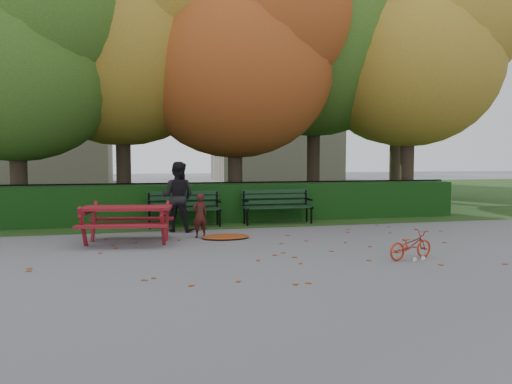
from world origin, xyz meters
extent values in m
plane|color=slate|center=(0.00, 0.00, 0.00)|extent=(90.00, 90.00, 0.00)
plane|color=#1B3C13|center=(0.00, 14.00, 0.01)|extent=(90.00, 90.00, 0.00)
cube|color=#ADA28A|center=(-9.00, 26.00, 7.50)|extent=(10.00, 7.00, 15.00)
cube|color=#ADA28A|center=(8.00, 28.00, 6.00)|extent=(9.00, 6.00, 12.00)
cube|color=black|center=(0.00, 4.50, 0.50)|extent=(13.00, 0.90, 1.00)
cube|color=black|center=(0.00, 5.30, 0.08)|extent=(14.00, 0.04, 0.04)
cube|color=black|center=(0.00, 5.30, 1.00)|extent=(14.00, 0.04, 0.04)
cylinder|color=black|center=(-3.00, 5.30, 0.50)|extent=(0.03, 0.03, 1.00)
cylinder|color=black|center=(0.00, 5.30, 0.50)|extent=(0.03, 0.03, 1.00)
cylinder|color=black|center=(3.00, 5.30, 0.50)|extent=(0.03, 0.03, 1.00)
cylinder|color=black|center=(6.50, 5.30, 0.50)|extent=(0.03, 0.03, 1.00)
cylinder|color=#2C2218|center=(-5.50, 5.80, 1.31)|extent=(0.44, 0.44, 2.62)
ellipsoid|color=#2D4F15|center=(-5.50, 5.80, 4.12)|extent=(5.60, 5.60, 5.04)
sphere|color=#2D4F15|center=(-4.52, 5.10, 5.38)|extent=(4.20, 4.20, 4.20)
cylinder|color=#2C2218|center=(-2.80, 7.00, 1.57)|extent=(0.44, 0.44, 3.15)
ellipsoid|color=olive|center=(-2.80, 7.00, 4.95)|extent=(6.40, 6.40, 5.76)
cylinder|color=#2C2218|center=(0.50, 6.20, 1.40)|extent=(0.44, 0.44, 2.80)
ellipsoid|color=#944517|center=(0.50, 6.20, 4.40)|extent=(6.00, 6.00, 5.40)
sphere|color=#944517|center=(1.55, 5.45, 5.75)|extent=(4.50, 4.50, 4.50)
cylinder|color=#2C2218|center=(3.50, 7.50, 1.75)|extent=(0.44, 0.44, 3.50)
ellipsoid|color=#2D4F15|center=(3.50, 7.50, 5.50)|extent=(6.80, 6.80, 6.12)
cylinder|color=#2C2218|center=(6.20, 6.00, 1.49)|extent=(0.44, 0.44, 2.97)
ellipsoid|color=olive|center=(6.20, 6.00, 4.68)|extent=(5.80, 5.80, 5.22)
sphere|color=olive|center=(7.21, 5.28, 5.98)|extent=(4.35, 4.35, 4.35)
cylinder|color=#2C2218|center=(8.00, 10.00, 1.57)|extent=(0.44, 0.44, 3.15)
ellipsoid|color=#2D4F15|center=(8.00, 10.00, 4.95)|extent=(6.00, 6.00, 5.40)
sphere|color=#2D4F15|center=(9.05, 9.25, 6.30)|extent=(4.50, 4.50, 4.50)
cube|color=black|center=(-1.30, 3.42, 0.44)|extent=(1.80, 0.12, 0.04)
cube|color=black|center=(-1.30, 3.60, 0.44)|extent=(1.80, 0.12, 0.04)
cube|color=black|center=(-1.30, 3.78, 0.44)|extent=(1.80, 0.12, 0.04)
cube|color=black|center=(-1.30, 3.87, 0.55)|extent=(1.80, 0.05, 0.10)
cube|color=black|center=(-1.30, 3.87, 0.70)|extent=(1.80, 0.05, 0.10)
cube|color=black|center=(-1.30, 3.87, 0.83)|extent=(1.80, 0.05, 0.10)
cube|color=black|center=(-2.15, 3.60, 0.42)|extent=(0.05, 0.55, 0.06)
cube|color=black|center=(-2.15, 3.87, 0.65)|extent=(0.05, 0.05, 0.41)
cylinder|color=black|center=(-2.15, 3.42, 0.22)|extent=(0.05, 0.05, 0.44)
cylinder|color=black|center=(-2.15, 3.78, 0.22)|extent=(0.05, 0.05, 0.44)
cube|color=black|center=(-2.15, 3.62, 0.62)|extent=(0.05, 0.45, 0.04)
cube|color=black|center=(-0.45, 3.60, 0.42)|extent=(0.05, 0.55, 0.06)
cube|color=black|center=(-0.45, 3.87, 0.65)|extent=(0.05, 0.05, 0.41)
cylinder|color=black|center=(-0.45, 3.42, 0.22)|extent=(0.05, 0.05, 0.44)
cylinder|color=black|center=(-0.45, 3.78, 0.22)|extent=(0.05, 0.05, 0.44)
cube|color=black|center=(-0.45, 3.62, 0.62)|extent=(0.05, 0.45, 0.04)
cube|color=black|center=(1.10, 3.42, 0.44)|extent=(1.80, 0.12, 0.04)
cube|color=black|center=(1.10, 3.60, 0.44)|extent=(1.80, 0.12, 0.04)
cube|color=black|center=(1.10, 3.78, 0.44)|extent=(1.80, 0.12, 0.04)
cube|color=black|center=(1.10, 3.87, 0.55)|extent=(1.80, 0.05, 0.10)
cube|color=black|center=(1.10, 3.87, 0.70)|extent=(1.80, 0.05, 0.10)
cube|color=black|center=(1.10, 3.87, 0.83)|extent=(1.80, 0.05, 0.10)
cube|color=black|center=(0.25, 3.60, 0.42)|extent=(0.05, 0.55, 0.06)
cube|color=black|center=(0.25, 3.87, 0.65)|extent=(0.05, 0.05, 0.41)
cylinder|color=black|center=(0.25, 3.42, 0.22)|extent=(0.05, 0.05, 0.44)
cylinder|color=black|center=(0.25, 3.78, 0.22)|extent=(0.05, 0.05, 0.44)
cube|color=black|center=(0.25, 3.62, 0.62)|extent=(0.05, 0.45, 0.04)
cube|color=black|center=(1.95, 3.60, 0.42)|extent=(0.05, 0.55, 0.06)
cube|color=black|center=(1.95, 3.87, 0.65)|extent=(0.05, 0.05, 0.41)
cylinder|color=black|center=(1.95, 3.42, 0.22)|extent=(0.05, 0.05, 0.44)
cylinder|color=black|center=(1.95, 3.78, 0.22)|extent=(0.05, 0.05, 0.44)
cube|color=black|center=(1.95, 3.62, 0.62)|extent=(0.05, 0.45, 0.04)
cube|color=maroon|center=(-2.65, 1.53, 0.71)|extent=(1.83, 0.99, 0.06)
cube|color=maroon|center=(-2.74, 0.97, 0.42)|extent=(1.75, 0.52, 0.05)
cube|color=maroon|center=(-2.55, 2.10, 0.42)|extent=(1.75, 0.52, 0.05)
cube|color=maroon|center=(-3.46, 1.23, 0.38)|extent=(0.14, 0.50, 0.84)
cube|color=maroon|center=(-3.32, 2.08, 0.38)|extent=(0.14, 0.50, 0.84)
cube|color=maroon|center=(-3.39, 1.66, 0.64)|extent=(0.27, 1.29, 0.06)
cube|color=maroon|center=(-1.98, 0.99, 0.38)|extent=(0.14, 0.50, 0.84)
cube|color=maroon|center=(-1.83, 1.84, 0.38)|extent=(0.14, 0.50, 0.84)
cube|color=maroon|center=(-1.91, 1.41, 0.64)|extent=(0.27, 1.29, 0.06)
cube|color=maroon|center=(-2.65, 1.53, 0.38)|extent=(1.53, 0.31, 0.06)
ellipsoid|color=maroon|center=(-0.62, 1.67, 0.04)|extent=(1.06, 0.77, 0.07)
imported|color=#381412|center=(-1.14, 1.91, 0.48)|extent=(0.40, 0.32, 0.95)
imported|color=black|center=(-1.52, 2.90, 0.81)|extent=(0.97, 0.88, 1.62)
imported|color=#B02810|center=(2.03, -1.22, 0.24)|extent=(0.98, 0.55, 0.49)
camera|label=1|loc=(-2.49, -8.69, 1.72)|focal=35.00mm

